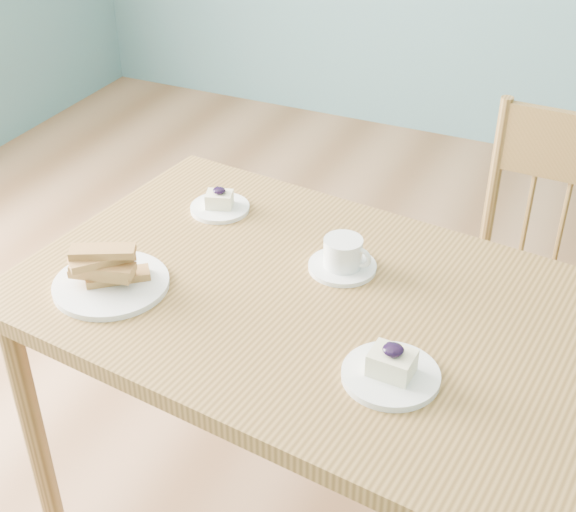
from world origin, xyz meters
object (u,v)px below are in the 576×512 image
at_px(dining_table, 345,336).
at_px(cheesecake_plate_near, 391,370).
at_px(dining_chair, 541,294).
at_px(coffee_cup, 343,257).
at_px(biscotti_plate, 110,275).
at_px(cheesecake_plate_far, 220,204).

relative_size(dining_table, cheesecake_plate_near, 8.18).
xyz_separation_m(dining_chair, cheesecake_plate_near, (-0.18, -0.75, 0.28)).
xyz_separation_m(coffee_cup, biscotti_plate, (-0.42, -0.26, -0.00)).
height_order(cheesecake_plate_near, cheesecake_plate_far, cheesecake_plate_near).
bearing_deg(biscotti_plate, coffee_cup, 32.46).
bearing_deg(cheesecake_plate_near, dining_chair, 76.54).
bearing_deg(biscotti_plate, dining_table, 16.17).
relative_size(coffee_cup, biscotti_plate, 0.61).
bearing_deg(coffee_cup, cheesecake_plate_near, -49.14).
height_order(dining_chair, coffee_cup, dining_chair).
height_order(dining_table, cheesecake_plate_near, cheesecake_plate_near).
bearing_deg(coffee_cup, biscotti_plate, -142.01).
height_order(dining_chair, cheesecake_plate_far, dining_chair).
height_order(dining_table, dining_chair, dining_chair).
xyz_separation_m(dining_chair, biscotti_plate, (-0.80, -0.73, 0.29)).
distance_m(dining_table, biscotti_plate, 0.50).
relative_size(dining_table, dining_chair, 1.55).
distance_m(cheesecake_plate_far, biscotti_plate, 0.38).
relative_size(cheesecake_plate_far, coffee_cup, 0.97).
distance_m(cheesecake_plate_far, coffee_cup, 0.38).
distance_m(coffee_cup, biscotti_plate, 0.49).
bearing_deg(dining_chair, cheesecake_plate_far, -152.49).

